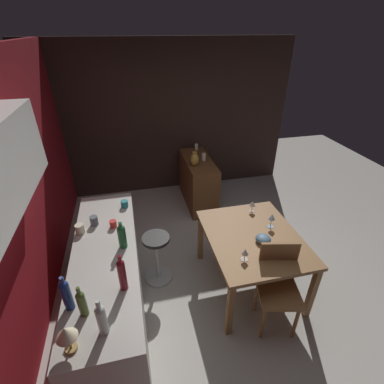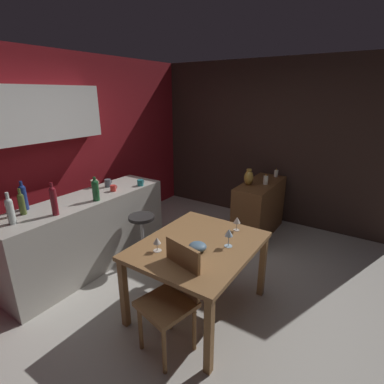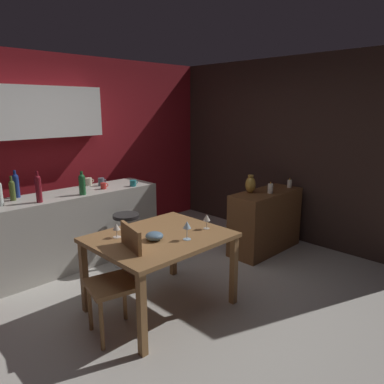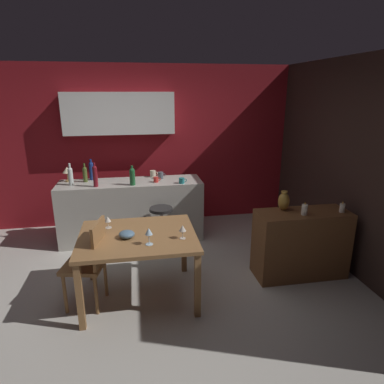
{
  "view_description": "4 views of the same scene",
  "coord_description": "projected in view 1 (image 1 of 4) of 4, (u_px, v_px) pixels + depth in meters",
  "views": [
    {
      "loc": [
        -2.3,
        1.0,
        2.73
      ],
      "look_at": [
        0.83,
        0.26,
        0.82
      ],
      "focal_mm": 26.32,
      "sensor_mm": 36.0,
      "label": 1
    },
    {
      "loc": [
        -2.16,
        -1.49,
        2.08
      ],
      "look_at": [
        0.64,
        0.36,
        0.93
      ],
      "focal_mm": 27.13,
      "sensor_mm": 36.0,
      "label": 2
    },
    {
      "loc": [
        -2.15,
        -2.71,
        1.92
      ],
      "look_at": [
        0.8,
        0.28,
        0.92
      ],
      "focal_mm": 33.88,
      "sensor_mm": 36.0,
      "label": 3
    },
    {
      "loc": [
        -0.1,
        -3.48,
        2.19
      ],
      "look_at": [
        0.6,
        0.54,
        0.95
      ],
      "focal_mm": 31.16,
      "sensor_mm": 36.0,
      "label": 4
    }
  ],
  "objects": [
    {
      "name": "ground_plane",
      "position": [
        228.0,
        279.0,
        3.51
      ],
      "size": [
        9.0,
        9.0,
        0.0
      ],
      "primitive_type": "plane",
      "color": "#B7B2A8"
    },
    {
      "name": "wall_kitchen_back",
      "position": [
        4.0,
        210.0,
        2.33
      ],
      "size": [
        5.2,
        0.33,
        2.6
      ],
      "color": "maroon",
      "rests_on": "ground_plane"
    },
    {
      "name": "wall_side_right",
      "position": [
        167.0,
        120.0,
        4.93
      ],
      "size": [
        0.1,
        4.4,
        2.6
      ],
      "primitive_type": "cube",
      "color": "#33231E",
      "rests_on": "ground_plane"
    },
    {
      "name": "dining_table",
      "position": [
        253.0,
        242.0,
        3.13
      ],
      "size": [
        1.22,
        1.0,
        0.74
      ],
      "color": "olive",
      "rests_on": "ground_plane"
    },
    {
      "name": "kitchen_counter",
      "position": [
        111.0,
        285.0,
        2.87
      ],
      "size": [
        2.1,
        0.6,
        0.9
      ],
      "primitive_type": "cube",
      "color": "#B2ADA3",
      "rests_on": "ground_plane"
    },
    {
      "name": "sideboard_cabinet",
      "position": [
        198.0,
        182.0,
        4.86
      ],
      "size": [
        1.1,
        0.44,
        0.82
      ],
      "primitive_type": "cube",
      "color": "brown",
      "rests_on": "ground_plane"
    },
    {
      "name": "chair_near_window",
      "position": [
        278.0,
        284.0,
        2.8
      ],
      "size": [
        0.48,
        0.48,
        0.94
      ],
      "color": "olive",
      "rests_on": "ground_plane"
    },
    {
      "name": "bar_stool",
      "position": [
        157.0,
        257.0,
        3.36
      ],
      "size": [
        0.34,
        0.34,
        0.65
      ],
      "color": "#262323",
      "rests_on": "ground_plane"
    },
    {
      "name": "wine_glass_left",
      "position": [
        253.0,
        204.0,
        3.44
      ],
      "size": [
        0.07,
        0.07,
        0.15
      ],
      "color": "silver",
      "rests_on": "dining_table"
    },
    {
      "name": "wine_glass_right",
      "position": [
        245.0,
        252.0,
        2.73
      ],
      "size": [
        0.07,
        0.07,
        0.13
      ],
      "color": "silver",
      "rests_on": "dining_table"
    },
    {
      "name": "wine_glass_center",
      "position": [
        272.0,
        217.0,
        3.16
      ],
      "size": [
        0.07,
        0.07,
        0.17
      ],
      "color": "silver",
      "rests_on": "dining_table"
    },
    {
      "name": "fruit_bowl",
      "position": [
        263.0,
        239.0,
        2.99
      ],
      "size": [
        0.16,
        0.16,
        0.08
      ],
      "primitive_type": "ellipsoid",
      "color": "slate",
      "rests_on": "dining_table"
    },
    {
      "name": "wine_bottle_ruby",
      "position": [
        122.0,
        273.0,
        2.19
      ],
      "size": [
        0.06,
        0.06,
        0.35
      ],
      "color": "maroon",
      "rests_on": "kitchen_counter"
    },
    {
      "name": "wine_bottle_cobalt",
      "position": [
        66.0,
        294.0,
        2.04
      ],
      "size": [
        0.07,
        0.07,
        0.32
      ],
      "color": "navy",
      "rests_on": "kitchen_counter"
    },
    {
      "name": "wine_bottle_green",
      "position": [
        122.0,
        235.0,
        2.63
      ],
      "size": [
        0.08,
        0.08,
        0.28
      ],
      "color": "#1E592D",
      "rests_on": "kitchen_counter"
    },
    {
      "name": "wine_bottle_olive",
      "position": [
        82.0,
        302.0,
        2.01
      ],
      "size": [
        0.06,
        0.06,
        0.28
      ],
      "color": "#475623",
      "rests_on": "kitchen_counter"
    },
    {
      "name": "wine_bottle_clear",
      "position": [
        101.0,
        318.0,
        1.88
      ],
      "size": [
        0.07,
        0.07,
        0.32
      ],
      "color": "silver",
      "rests_on": "kitchen_counter"
    },
    {
      "name": "cup_cream",
      "position": [
        80.0,
        229.0,
        2.86
      ],
      "size": [
        0.12,
        0.09,
        0.1
      ],
      "color": "beige",
      "rests_on": "kitchen_counter"
    },
    {
      "name": "cup_slate",
      "position": [
        94.0,
        221.0,
        2.98
      ],
      "size": [
        0.12,
        0.08,
        0.1
      ],
      "color": "#515660",
      "rests_on": "kitchen_counter"
    },
    {
      "name": "cup_red",
      "position": [
        113.0,
        224.0,
        2.95
      ],
      "size": [
        0.11,
        0.07,
        0.08
      ],
      "color": "red",
      "rests_on": "kitchen_counter"
    },
    {
      "name": "cup_teal",
      "position": [
        124.0,
        204.0,
        3.28
      ],
      "size": [
        0.12,
        0.08,
        0.08
      ],
      "color": "teal",
      "rests_on": "kitchen_counter"
    },
    {
      "name": "counter_lamp",
      "position": [
        66.0,
        334.0,
        1.76
      ],
      "size": [
        0.14,
        0.14,
        0.22
      ],
      "color": "#A58447",
      "rests_on": "kitchen_counter"
    },
    {
      "name": "pillar_candle_tall",
      "position": [
        204.0,
        157.0,
        4.6
      ],
      "size": [
        0.07,
        0.07,
        0.15
      ],
      "color": "white",
      "rests_on": "sideboard_cabinet"
    },
    {
      "name": "pillar_candle_short",
      "position": [
        196.0,
        147.0,
        5.0
      ],
      "size": [
        0.06,
        0.06,
        0.13
      ],
      "color": "white",
      "rests_on": "sideboard_cabinet"
    },
    {
      "name": "vase_brass",
      "position": [
        195.0,
        159.0,
        4.39
      ],
      "size": [
        0.13,
        0.13,
        0.24
      ],
      "color": "#B78C38",
      "rests_on": "sideboard_cabinet"
    }
  ]
}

